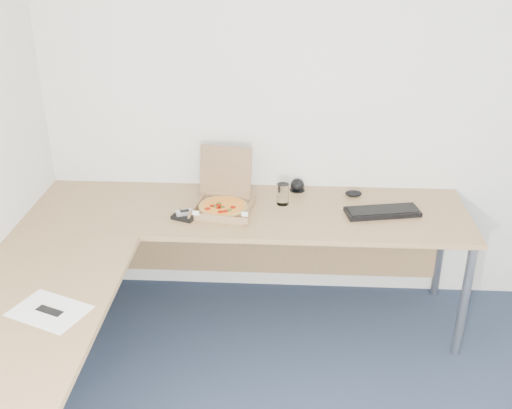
# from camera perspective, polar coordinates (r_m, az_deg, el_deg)

# --- Properties ---
(room_shell) EXTENTS (3.50, 3.50, 2.50)m
(room_shell) POSITION_cam_1_polar(r_m,az_deg,el_deg) (2.05, 10.69, -5.01)
(room_shell) COLOR silver
(room_shell) RESTS_ON ground
(desk) EXTENTS (2.50, 2.20, 0.73)m
(desk) POSITION_cam_1_polar(r_m,az_deg,el_deg) (3.19, -7.04, -4.16)
(desk) COLOR #A27C4E
(desk) RESTS_ON ground
(pizza_box) EXTENTS (0.31, 0.36, 0.31)m
(pizza_box) POSITION_cam_1_polar(r_m,az_deg,el_deg) (3.51, -3.04, 0.12)
(pizza_box) COLOR #97714B
(pizza_box) RESTS_ON desk
(drinking_glass) EXTENTS (0.07, 0.07, 0.13)m
(drinking_glass) POSITION_cam_1_polar(r_m,az_deg,el_deg) (3.56, 2.50, 0.97)
(drinking_glass) COLOR silver
(drinking_glass) RESTS_ON desk
(keyboard) EXTENTS (0.43, 0.22, 0.03)m
(keyboard) POSITION_cam_1_polar(r_m,az_deg,el_deg) (3.53, 11.65, -0.68)
(keyboard) COLOR black
(keyboard) RESTS_ON desk
(mouse) EXTENTS (0.12, 0.09, 0.04)m
(mouse) POSITION_cam_1_polar(r_m,az_deg,el_deg) (3.72, 9.03, 1.02)
(mouse) COLOR black
(mouse) RESTS_ON desk
(wallet) EXTENTS (0.15, 0.14, 0.02)m
(wallet) POSITION_cam_1_polar(r_m,az_deg,el_deg) (3.44, -6.62, -1.07)
(wallet) COLOR black
(wallet) RESTS_ON desk
(phone) EXTENTS (0.11, 0.08, 0.02)m
(phone) POSITION_cam_1_polar(r_m,az_deg,el_deg) (3.44, -6.63, -0.73)
(phone) COLOR #B2B5BA
(phone) RESTS_ON wallet
(paper_sheet) EXTENTS (0.38, 0.33, 0.00)m
(paper_sheet) POSITION_cam_1_polar(r_m,az_deg,el_deg) (2.81, -18.61, -9.34)
(paper_sheet) COLOR white
(paper_sheet) RESTS_ON desk
(dome_speaker) EXTENTS (0.09, 0.09, 0.08)m
(dome_speaker) POSITION_cam_1_polar(r_m,az_deg,el_deg) (3.75, 3.86, 1.88)
(dome_speaker) COLOR black
(dome_speaker) RESTS_ON desk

